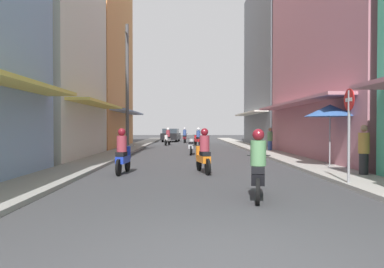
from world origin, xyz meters
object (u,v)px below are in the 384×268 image
at_px(motorbike_black, 258,168).
at_px(street_sign_no_entry, 349,123).
at_px(motorbike_blue, 123,153).
at_px(motorbike_white, 168,137).
at_px(motorbike_red, 198,138).
at_px(vendor_umbrella, 330,111).
at_px(pedestrian_far, 270,140).
at_px(pedestrian_crossing, 364,151).
at_px(motorbike_orange, 203,153).
at_px(utility_pole, 127,88).
at_px(parked_car, 171,135).
at_px(motorbike_maroon, 185,136).
at_px(motorbike_silver, 191,146).

xyz_separation_m(motorbike_black, street_sign_no_entry, (2.76, 1.66, 1.01)).
height_order(motorbike_blue, motorbike_white, same).
distance_m(motorbike_red, motorbike_blue, 18.71).
xyz_separation_m(motorbike_white, vendor_umbrella, (7.06, -18.84, 1.53)).
height_order(motorbike_white, vendor_umbrella, vendor_umbrella).
height_order(pedestrian_far, pedestrian_crossing, pedestrian_crossing).
bearing_deg(vendor_umbrella, motorbike_red, 104.22).
relative_size(motorbike_orange, pedestrian_far, 1.14).
height_order(pedestrian_far, vendor_umbrella, vendor_umbrella).
bearing_deg(motorbike_black, vendor_umbrella, 55.81).
xyz_separation_m(motorbike_orange, pedestrian_crossing, (5.02, -1.36, 0.14)).
bearing_deg(street_sign_no_entry, motorbike_blue, 155.95).
bearing_deg(utility_pole, motorbike_orange, -66.01).
xyz_separation_m(motorbike_red, vendor_umbrella, (4.42, -17.46, 1.53)).
relative_size(motorbike_white, vendor_umbrella, 0.73).
height_order(utility_pole, street_sign_no_entry, utility_pole).
bearing_deg(pedestrian_crossing, street_sign_no_entry, -125.77).
relative_size(motorbike_orange, pedestrian_crossing, 1.06).
xyz_separation_m(parked_car, pedestrian_crossing, (7.35, -29.51, 0.11)).
bearing_deg(pedestrian_crossing, utility_pole, 130.64).
relative_size(motorbike_orange, utility_pole, 0.23).
relative_size(motorbike_maroon, utility_pole, 0.23).
bearing_deg(pedestrian_far, utility_pole, -169.90).
bearing_deg(utility_pole, vendor_umbrella, -43.59).
bearing_deg(pedestrian_crossing, motorbike_maroon, 102.45).
xyz_separation_m(motorbike_maroon, street_sign_no_entry, (4.54, -27.94, 1.01)).
height_order(motorbike_black, motorbike_blue, same).
relative_size(motorbike_orange, motorbike_silver, 0.99).
bearing_deg(pedestrian_far, motorbike_black, -103.75).
bearing_deg(motorbike_orange, parked_car, 94.72).
height_order(parked_car, pedestrian_far, pedestrian_far).
height_order(motorbike_maroon, street_sign_no_entry, street_sign_no_entry).
distance_m(motorbike_maroon, motorbike_white, 5.40).
bearing_deg(motorbike_red, pedestrian_crossing, -76.67).
bearing_deg(utility_pole, pedestrian_crossing, -49.36).
relative_size(motorbike_silver, motorbike_black, 1.01).
bearing_deg(motorbike_black, motorbike_silver, 95.63).
height_order(motorbike_red, parked_car, motorbike_red).
xyz_separation_m(motorbike_black, vendor_umbrella, (3.78, 5.57, 1.53)).
bearing_deg(motorbike_orange, vendor_umbrella, 9.70).
bearing_deg(motorbike_blue, motorbike_white, 88.49).
bearing_deg(motorbike_orange, pedestrian_crossing, -15.11).
distance_m(motorbike_blue, motorbike_white, 19.83).
relative_size(motorbike_orange, vendor_umbrella, 0.73).
distance_m(motorbike_white, vendor_umbrella, 20.18).
bearing_deg(motorbike_white, motorbike_silver, -79.96).
bearing_deg(vendor_umbrella, street_sign_no_entry, -104.63).
distance_m(pedestrian_far, vendor_umbrella, 10.22).
bearing_deg(street_sign_no_entry, motorbike_white, 104.85).
bearing_deg(motorbike_orange, motorbike_blue, -176.59).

